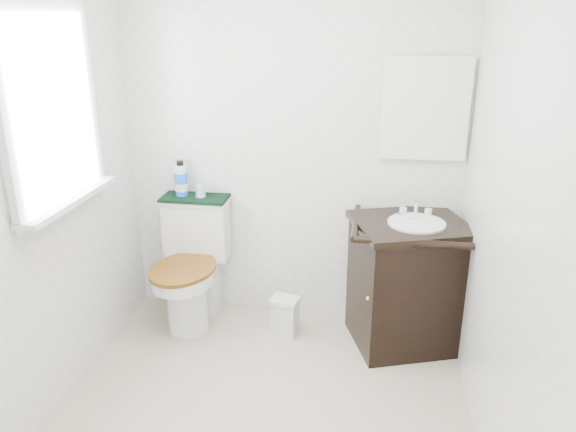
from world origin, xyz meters
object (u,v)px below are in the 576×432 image
(mouthwash_bottle, at_px, (181,179))
(trash_bin, at_px, (285,315))
(toilet, at_px, (193,270))
(vanity, at_px, (407,280))
(cup, at_px, (200,191))

(mouthwash_bottle, bearing_deg, trash_bin, -18.12)
(toilet, height_order, vanity, vanity)
(vanity, relative_size, mouthwash_bottle, 3.88)
(vanity, xyz_separation_m, mouthwash_bottle, (-1.50, 0.21, 0.52))
(toilet, height_order, cup, cup)
(vanity, bearing_deg, trash_bin, -177.54)
(toilet, distance_m, trash_bin, 0.69)
(vanity, relative_size, cup, 11.07)
(trash_bin, relative_size, cup, 3.09)
(toilet, relative_size, vanity, 0.90)
(toilet, xyz_separation_m, trash_bin, (0.64, -0.10, -0.23))
(cup, bearing_deg, mouthwash_bottle, 174.27)
(vanity, xyz_separation_m, cup, (-1.37, 0.20, 0.46))
(vanity, bearing_deg, toilet, 177.45)
(mouthwash_bottle, bearing_deg, vanity, -7.91)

